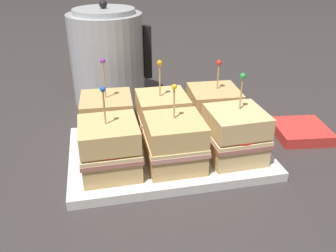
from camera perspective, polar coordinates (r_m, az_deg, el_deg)
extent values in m
plane|color=#383333|center=(0.74, 0.00, -4.81)|extent=(6.00, 6.00, 0.00)
cube|color=silver|center=(0.74, 0.00, -4.48)|extent=(0.40, 0.27, 0.01)
cube|color=silver|center=(0.73, 0.00, -3.88)|extent=(0.40, 0.27, 0.01)
cube|color=tan|center=(0.66, -9.13, -5.71)|extent=(0.10, 0.10, 0.04)
cube|color=#B26B60|center=(0.65, -9.28, -3.93)|extent=(0.11, 0.11, 0.01)
cube|color=beige|center=(0.64, -9.33, -3.37)|extent=(0.11, 0.11, 0.01)
cylinder|color=red|center=(0.63, -9.26, -3.76)|extent=(0.06, 0.06, 0.00)
cube|color=#E0B771|center=(0.63, -9.51, -1.24)|extent=(0.10, 0.10, 0.04)
cylinder|color=tan|center=(0.61, -10.16, 2.61)|extent=(0.00, 0.01, 0.08)
sphere|color=blue|center=(0.59, -10.45, 5.82)|extent=(0.01, 0.01, 0.01)
cube|color=tan|center=(0.67, 1.40, -4.71)|extent=(0.10, 0.10, 0.04)
cube|color=tan|center=(0.66, 1.42, -2.95)|extent=(0.11, 0.11, 0.01)
cube|color=beige|center=(0.66, 1.43, -2.39)|extent=(0.11, 0.11, 0.01)
cube|color=#E0B771|center=(0.64, 1.45, -0.59)|extent=(0.10, 0.10, 0.04)
cylinder|color=tan|center=(0.63, 1.05, 3.39)|extent=(0.00, 0.01, 0.07)
sphere|color=yellow|center=(0.62, 1.07, 6.33)|extent=(0.01, 0.01, 0.01)
cube|color=#DBB77A|center=(0.71, 10.53, -3.47)|extent=(0.11, 0.11, 0.04)
cube|color=#B26B60|center=(0.69, 10.69, -1.77)|extent=(0.11, 0.11, 0.01)
cube|color=beige|center=(0.69, 10.74, -1.24)|extent=(0.11, 0.11, 0.01)
cylinder|color=red|center=(0.67, 11.34, -1.55)|extent=(0.07, 0.07, 0.00)
cube|color=#E8C281|center=(0.68, 10.94, 0.78)|extent=(0.11, 0.11, 0.04)
cylinder|color=tan|center=(0.67, 11.63, 4.89)|extent=(0.00, 0.00, 0.08)
sphere|color=green|center=(0.66, 11.93, 7.85)|extent=(0.01, 0.01, 0.01)
cube|color=tan|center=(0.76, -9.50, -0.87)|extent=(0.11, 0.11, 0.04)
cube|color=tan|center=(0.75, -9.64, 0.74)|extent=(0.11, 0.11, 0.01)
cube|color=beige|center=(0.75, -9.69, 1.24)|extent=(0.11, 0.11, 0.01)
cylinder|color=red|center=(0.73, -9.64, 1.02)|extent=(0.07, 0.07, 0.00)
cube|color=tan|center=(0.74, -9.85, 3.14)|extent=(0.11, 0.11, 0.04)
cylinder|color=tan|center=(0.72, -10.16, 6.96)|extent=(0.00, 0.01, 0.09)
sphere|color=purple|center=(0.70, -10.44, 10.23)|extent=(0.01, 0.01, 0.01)
cube|color=tan|center=(0.77, -0.94, -0.16)|extent=(0.10, 0.10, 0.04)
cube|color=#B26B60|center=(0.76, -0.95, 1.44)|extent=(0.11, 0.11, 0.01)
cube|color=beige|center=(0.76, -0.95, 1.94)|extent=(0.11, 0.11, 0.01)
cube|color=#E0B771|center=(0.75, -0.97, 3.54)|extent=(0.10, 0.10, 0.04)
cylinder|color=tan|center=(0.73, -1.32, 7.10)|extent=(0.00, 0.00, 0.08)
sphere|color=orange|center=(0.71, -1.35, 10.09)|extent=(0.01, 0.01, 0.01)
cube|color=tan|center=(0.80, 7.16, 0.62)|extent=(0.11, 0.11, 0.04)
cube|color=tan|center=(0.79, 7.26, 2.17)|extent=(0.11, 0.11, 0.01)
cube|color=beige|center=(0.79, 7.29, 2.66)|extent=(0.11, 0.11, 0.01)
cylinder|color=red|center=(0.77, 7.74, 2.48)|extent=(0.06, 0.06, 0.00)
cube|color=tan|center=(0.78, 7.41, 4.49)|extent=(0.11, 0.11, 0.04)
cylinder|color=tan|center=(0.76, 8.02, 7.65)|extent=(0.00, 0.01, 0.07)
sphere|color=red|center=(0.75, 8.18, 10.03)|extent=(0.01, 0.01, 0.01)
cylinder|color=#B7BABF|center=(0.98, -9.69, 10.55)|extent=(0.19, 0.19, 0.24)
cylinder|color=#B7BABF|center=(0.95, -10.30, 17.71)|extent=(0.16, 0.16, 0.01)
sphere|color=black|center=(0.95, -10.38, 18.66)|extent=(0.02, 0.02, 0.02)
cube|color=black|center=(0.99, -3.33, 11.71)|extent=(0.02, 0.02, 0.14)
cube|color=red|center=(0.87, 20.54, -0.78)|extent=(0.13, 0.13, 0.02)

